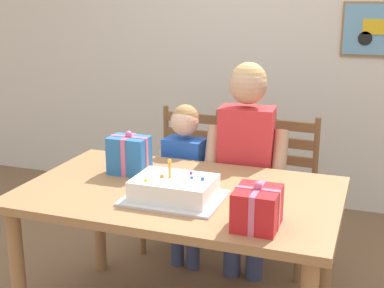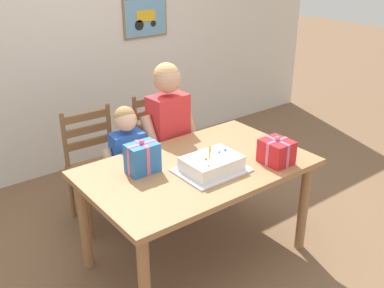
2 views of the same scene
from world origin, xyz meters
name	(u,v)px [view 1 (image 1 of 2)]	position (x,y,z in m)	size (l,w,h in m)	color
back_wall	(268,41)	(0.00, 1.93, 1.30)	(6.40, 0.11, 2.60)	silver
dining_table	(180,208)	(0.00, 0.00, 0.65)	(1.51, 0.93, 0.74)	#9E7047
birthday_cake	(174,189)	(0.02, -0.12, 0.79)	(0.44, 0.34, 0.19)	silver
gift_box_red_large	(129,155)	(-0.34, 0.14, 0.84)	(0.21, 0.14, 0.23)	#286BB7
gift_box_beside_cake	(257,208)	(0.44, -0.29, 0.83)	(0.18, 0.21, 0.20)	red
chair_left	(183,179)	(-0.31, 0.88, 0.47)	(0.44, 0.44, 0.92)	brown
chair_right	(278,191)	(0.32, 0.88, 0.47)	(0.45, 0.45, 0.92)	brown
child_older	(246,152)	(0.18, 0.59, 0.79)	(0.48, 0.28, 1.29)	#38426B
child_younger	(185,172)	(-0.20, 0.59, 0.63)	(0.38, 0.23, 1.03)	#38426B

